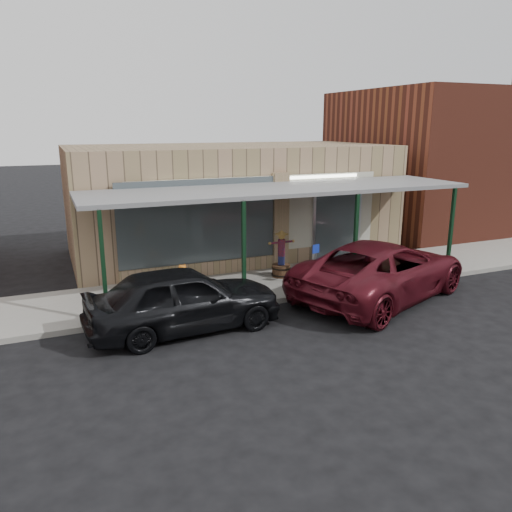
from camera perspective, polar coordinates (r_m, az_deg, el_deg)
name	(u,v)px	position (r m, az deg, el deg)	size (l,w,h in m)	color
ground	(340,324)	(13.06, 9.61, -7.71)	(120.00, 120.00, 0.00)	black
sidewalk	(280,282)	(15.99, 2.74, -3.00)	(40.00, 3.20, 0.15)	gray
storefront	(230,200)	(19.65, -2.96, 6.38)	(12.00, 6.25, 4.20)	#97785C
awning	(282,191)	(15.32, 2.94, 7.48)	(12.00, 3.00, 3.04)	slate
block_buildings_near	(266,154)	(21.19, 1.21, 11.55)	(61.00, 8.00, 8.00)	maroon
barrel_scarecrow	(281,261)	(16.20, 2.91, -0.57)	(0.94, 0.64, 1.54)	brown
barrel_pumpkin	(173,284)	(14.92, -9.51, -3.12)	(0.73, 0.73, 0.75)	brown
handicap_sign	(316,259)	(15.30, 6.82, -0.36)	(0.26, 0.08, 1.29)	gray
parked_sedan	(184,299)	(12.40, -8.25, -4.85)	(4.91, 2.24, 1.63)	black
car_maroon	(382,270)	(15.00, 14.19, -1.54)	(2.82, 6.13, 1.70)	#55111B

